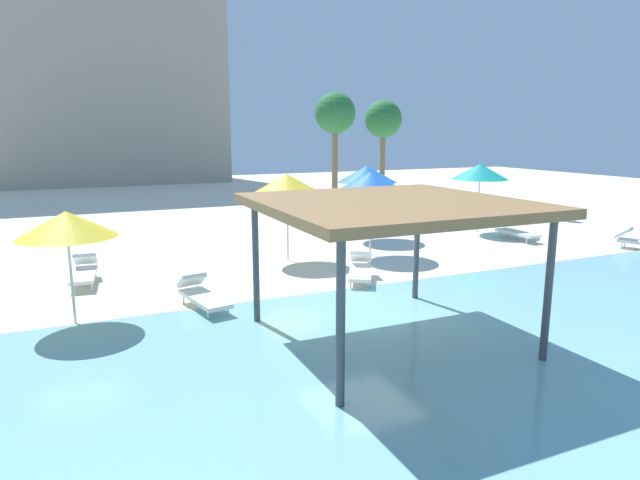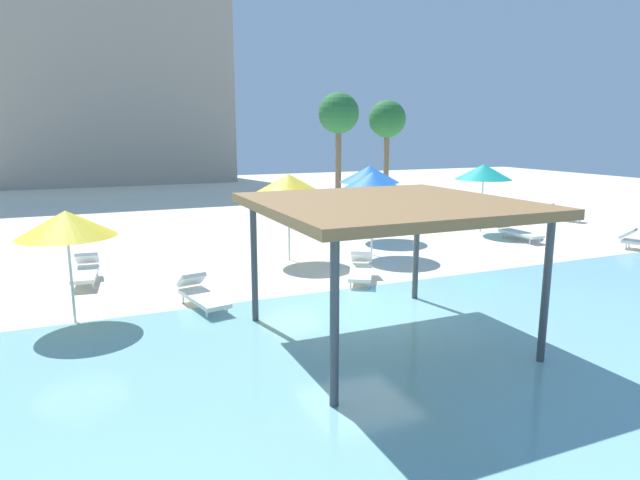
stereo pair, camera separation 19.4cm
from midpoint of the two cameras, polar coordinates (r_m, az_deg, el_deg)
ground_plane at (r=12.89m, az=4.53°, el=-7.24°), size 80.00×80.00×0.00m
lagoon_water at (r=8.97m, az=21.07°, el=-16.53°), size 44.00×13.50×0.04m
shade_pavilion at (r=10.43m, az=7.60°, el=3.31°), size 4.79×4.79×2.82m
beach_umbrella_blue_0 at (r=21.00m, az=5.48°, el=6.90°), size 2.29×2.29×2.81m
beach_umbrella_yellow_2 at (r=17.29m, az=-3.00°, el=5.97°), size 2.11×2.11×2.78m
beach_umbrella_blue_3 at (r=18.08m, az=5.88°, el=6.15°), size 2.25×2.25×2.80m
beach_umbrella_teal_4 at (r=23.25m, az=17.02°, el=6.85°), size 2.27×2.27×2.80m
beach_umbrella_yellow_5 at (r=12.64m, az=-24.68°, el=1.56°), size 2.04×2.04×2.46m
lounge_chair_0 at (r=13.16m, az=-11.96°, el=-5.56°), size 0.96×1.98×0.74m
lounge_chair_2 at (r=15.22m, az=4.68°, el=-3.04°), size 1.46×1.95×0.74m
lounge_chair_3 at (r=22.26m, az=20.26°, el=0.87°), size 0.62×1.90×0.74m
lounge_chair_4 at (r=27.91m, az=23.95°, el=2.59°), size 1.24×1.99×0.74m
lounge_chair_5 at (r=16.31m, az=-23.06°, el=-2.95°), size 0.79×1.95×0.74m
palm_tree_0 at (r=25.91m, az=2.19°, el=12.88°), size 1.90×1.90×5.89m
palm_tree_1 at (r=28.67m, az=7.27°, el=12.25°), size 1.90×1.90×5.68m
hotel_block_0 at (r=48.89m, az=-21.75°, el=17.72°), size 18.98×9.20×20.40m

